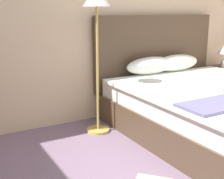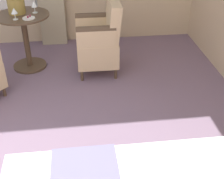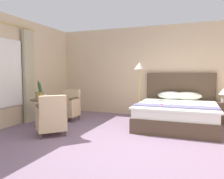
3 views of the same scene
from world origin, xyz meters
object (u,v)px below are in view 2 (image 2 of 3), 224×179
snack_plate (29,18)px  champagne_bucket (16,2)px  wine_glass_near_edge (34,5)px  wine_glass_near_bucket (14,11)px  armchair_by_window (100,40)px  side_table_round (26,37)px

snack_plate → champagne_bucket: bearing=-142.4°
wine_glass_near_edge → snack_plate: 0.22m
champagne_bucket → wine_glass_near_edge: 0.21m
wine_glass_near_bucket → armchair_by_window: bearing=87.3°
side_table_round → armchair_by_window: size_ratio=0.78×
champagne_bucket → wine_glass_near_bucket: bearing=1.6°
wine_glass_near_edge → armchair_by_window: size_ratio=0.16×
wine_glass_near_bucket → side_table_round: bearing=162.0°
champagne_bucket → armchair_by_window: bearing=75.1°
side_table_round → armchair_by_window: bearing=77.2°
side_table_round → snack_plate: (0.15, 0.09, 0.30)m
wine_glass_near_edge → armchair_by_window: armchair_by_window is taller
side_table_round → wine_glass_near_bucket: wine_glass_near_bucket is taller
wine_glass_near_bucket → snack_plate: bearing=95.2°
side_table_round → snack_plate: size_ratio=4.87×
champagne_bucket → wine_glass_near_bucket: (0.21, 0.01, -0.04)m
side_table_round → wine_glass_near_bucket: bearing=-18.0°
wine_glass_near_edge → armchair_by_window: bearing=71.6°
champagne_bucket → wine_glass_near_edge: size_ratio=3.58×
armchair_by_window → wine_glass_near_edge: bearing=-108.4°
champagne_bucket → side_table_round: bearing=48.7°
champagne_bucket → wine_glass_near_bucket: 0.21m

